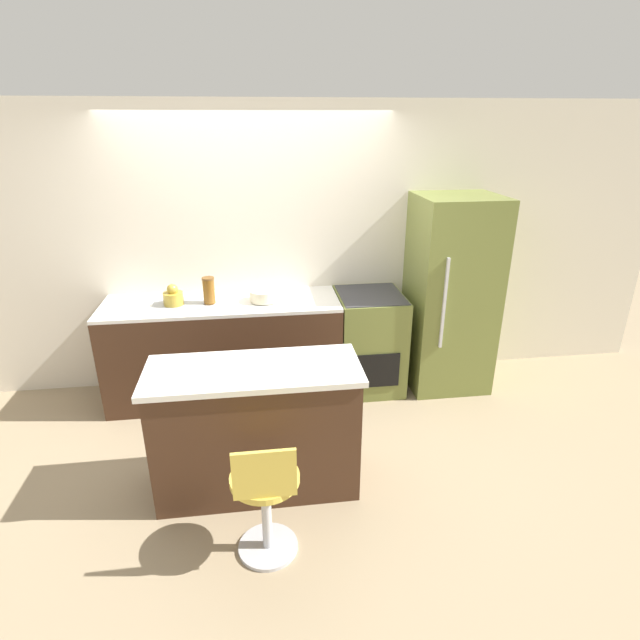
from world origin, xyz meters
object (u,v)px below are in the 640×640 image
(refrigerator, at_px, (451,294))
(kettle, at_px, (173,297))
(stool_chair, at_px, (266,499))
(mixing_bowl, at_px, (264,295))
(oven_range, at_px, (369,341))

(refrigerator, height_order, kettle, refrigerator)
(stool_chair, relative_size, mixing_bowl, 3.34)
(mixing_bowl, bearing_deg, kettle, 180.00)
(kettle, xyz_separation_m, mixing_bowl, (0.78, 0.00, -0.02))
(oven_range, height_order, kettle, kettle)
(refrigerator, height_order, stool_chair, refrigerator)
(oven_range, relative_size, mixing_bowl, 3.73)
(oven_range, distance_m, stool_chair, 2.19)
(kettle, bearing_deg, oven_range, 0.97)
(stool_chair, bearing_deg, kettle, 110.46)
(oven_range, height_order, refrigerator, refrigerator)
(mixing_bowl, bearing_deg, refrigerator, 0.52)
(stool_chair, distance_m, kettle, 2.11)
(stool_chair, xyz_separation_m, kettle, (-0.70, 1.89, 0.61))
(kettle, distance_m, mixing_bowl, 0.78)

